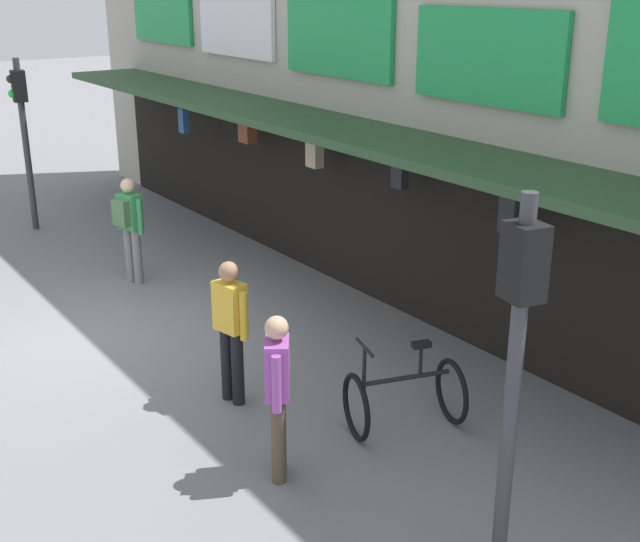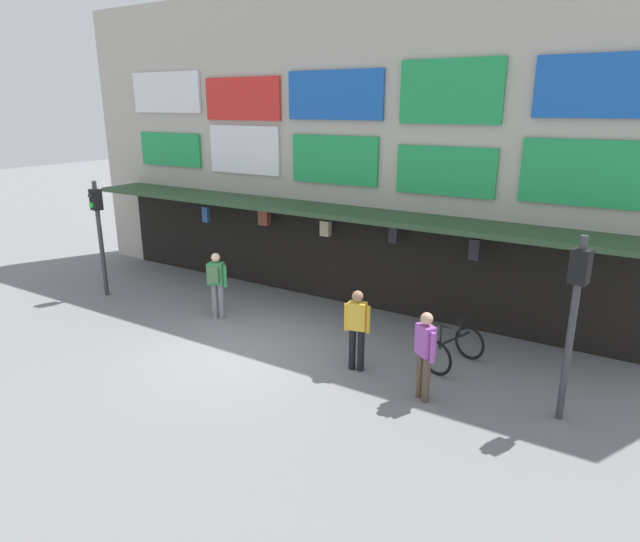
{
  "view_description": "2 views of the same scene",
  "coord_description": "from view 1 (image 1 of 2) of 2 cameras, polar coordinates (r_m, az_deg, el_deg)",
  "views": [
    {
      "loc": [
        9.92,
        -3.36,
        4.57
      ],
      "look_at": [
        2.52,
        1.86,
        1.32
      ],
      "focal_mm": 46.16,
      "sensor_mm": 36.0,
      "label": 1
    },
    {
      "loc": [
        7.29,
        -8.25,
        5.12
      ],
      "look_at": [
        0.84,
        1.96,
        1.47
      ],
      "focal_mm": 30.86,
      "sensor_mm": 36.0,
      "label": 2
    }
  ],
  "objects": [
    {
      "name": "ground_plane",
      "position": [
        11.43,
        -15.16,
        -4.56
      ],
      "size": [
        80.0,
        80.0,
        0.0
      ],
      "primitive_type": "plane",
      "color": "slate"
    },
    {
      "name": "traffic_light_near",
      "position": [
        16.3,
        -19.95,
        10.0
      ],
      "size": [
        0.31,
        0.34,
        3.2
      ],
      "color": "#38383D",
      "rests_on": "ground"
    },
    {
      "name": "traffic_light_far",
      "position": [
        6.1,
        13.6,
        -4.35
      ],
      "size": [
        0.32,
        0.35,
        3.2
      ],
      "color": "#38383D",
      "rests_on": "ground"
    },
    {
      "name": "pedestrian_in_green",
      "position": [
        7.75,
        -2.95,
        -8.16
      ],
      "size": [
        0.45,
        0.39,
        1.68
      ],
      "color": "brown",
      "rests_on": "ground"
    },
    {
      "name": "bicycle_parked",
      "position": [
        8.82,
        5.87,
        -8.63
      ],
      "size": [
        1.03,
        1.32,
        1.05
      ],
      "color": "black",
      "rests_on": "ground"
    },
    {
      "name": "pedestrian_in_purple",
      "position": [
        9.15,
        -6.21,
        -3.7
      ],
      "size": [
        0.52,
        0.29,
        1.68
      ],
      "color": "black",
      "rests_on": "ground"
    },
    {
      "name": "pedestrian_in_yellow",
      "position": [
        13.06,
        -13.07,
        3.27
      ],
      "size": [
        0.51,
        0.44,
        1.68
      ],
      "color": "gray",
      "rests_on": "ground"
    },
    {
      "name": "shopfront",
      "position": [
        12.71,
        3.55,
        16.97
      ],
      "size": [
        18.0,
        2.6,
        8.0
      ],
      "color": "#B2AD9E",
      "rests_on": "ground"
    }
  ]
}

